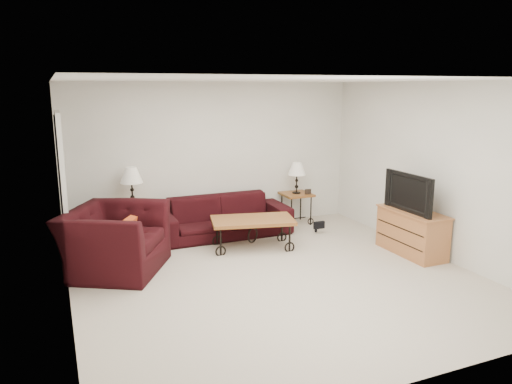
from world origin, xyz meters
The scene contains 20 objects.
ground centered at (0.00, 0.00, 0.00)m, with size 5.00×5.00×0.00m, color #B8AB9D.
wall_back centered at (0.00, 2.50, 1.25)m, with size 5.00×0.02×2.50m, color white.
wall_front centered at (0.00, -2.50, 1.25)m, with size 5.00×0.02×2.50m, color white.
wall_left centered at (-2.50, 0.00, 1.25)m, with size 0.02×5.00×2.50m, color white.
wall_right centered at (2.50, 0.00, 1.25)m, with size 0.02×5.00×2.50m, color white.
ceiling centered at (0.00, 0.00, 2.50)m, with size 5.00×5.00×0.00m, color white.
doorway centered at (-2.47, 1.65, 1.02)m, with size 0.08×0.94×2.04m, color black.
sofa centered at (-0.03, 2.02, 0.32)m, with size 2.21×0.86×0.64m, color black.
side_table_left centered at (-1.46, 2.20, 0.30)m, with size 0.56×0.56×0.61m, color brown.
side_table_right centered at (1.42, 2.20, 0.28)m, with size 0.51×0.51×0.56m, color brown.
lamp_left centered at (-1.46, 2.20, 0.91)m, with size 0.34×0.34×0.61m, color black, non-canonical shape.
lamp_right centered at (1.42, 2.20, 0.84)m, with size 0.32×0.32×0.56m, color black, non-canonical shape.
photo_frame_left centered at (-1.61, 2.05, 0.66)m, with size 0.12×0.02×0.10m, color black.
photo_frame_right centered at (1.57, 2.05, 0.60)m, with size 0.11×0.01×0.09m, color black.
coffee_table centered at (0.17, 1.24, 0.23)m, with size 1.24×0.67×0.46m, color brown.
armchair centered at (-1.88, 1.08, 0.43)m, with size 1.32×1.15×0.86m, color black.
throw_pillow centered at (-1.73, 1.03, 0.52)m, with size 0.39×0.10×0.39m, color #C74C19.
tv_stand centered at (2.23, 0.09, 0.33)m, with size 0.45×1.09×0.65m, color #AE6D40.
television centered at (2.21, 0.09, 0.93)m, with size 0.97×0.13×0.56m, color black.
backpack centered at (1.47, 1.57, 0.19)m, with size 0.29×0.23×0.38m, color black.
Camera 1 is at (-2.55, -5.35, 2.43)m, focal length 34.20 mm.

